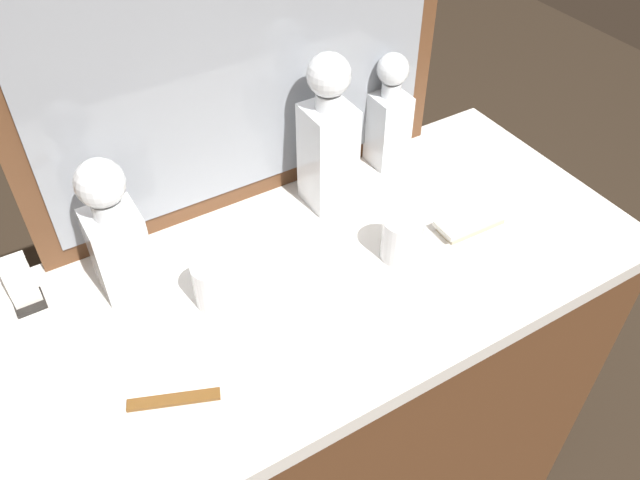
{
  "coord_description": "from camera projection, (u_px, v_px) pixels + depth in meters",
  "views": [
    {
      "loc": [
        -0.42,
        -0.7,
        1.77
      ],
      "look_at": [
        0.0,
        0.0,
        1.01
      ],
      "focal_mm": 36.32,
      "sensor_mm": 36.0,
      "label": 1
    }
  ],
  "objects": [
    {
      "name": "dresser_mirror",
      "position": [
        239.0,
        35.0,
        1.1
      ],
      "size": [
        0.85,
        0.03,
        0.69
      ],
      "color": "brown",
      "rests_on": "dresser"
    },
    {
      "name": "crystal_decanter_center",
      "position": [
        116.0,
        240.0,
        1.07
      ],
      "size": [
        0.09,
        0.09,
        0.27
      ],
      "color": "white",
      "rests_on": "dresser"
    },
    {
      "name": "silver_brush_front",
      "position": [
        471.0,
        222.0,
        1.25
      ],
      "size": [
        0.14,
        0.06,
        0.02
      ],
      "color": "#B7A88C",
      "rests_on": "dresser"
    },
    {
      "name": "dresser",
      "position": [
        320.0,
        413.0,
        1.48
      ],
      "size": [
        1.22,
        0.57,
        0.93
      ],
      "color": "brown",
      "rests_on": "ground_plane"
    },
    {
      "name": "crystal_tumbler_right",
      "position": [
        402.0,
        240.0,
        1.17
      ],
      "size": [
        0.07,
        0.07,
        0.09
      ],
      "color": "white",
      "rests_on": "dresser"
    },
    {
      "name": "crystal_decanter_far_right",
      "position": [
        328.0,
        146.0,
        1.23
      ],
      "size": [
        0.09,
        0.09,
        0.32
      ],
      "color": "white",
      "rests_on": "dresser"
    },
    {
      "name": "napkin_holder",
      "position": [
        22.0,
        286.0,
        1.08
      ],
      "size": [
        0.05,
        0.05,
        0.11
      ],
      "color": "black",
      "rests_on": "dresser"
    },
    {
      "name": "tortoiseshell_comb",
      "position": [
        174.0,
        400.0,
        0.97
      ],
      "size": [
        0.14,
        0.07,
        0.01
      ],
      "color": "brown",
      "rests_on": "dresser"
    },
    {
      "name": "crystal_decanter_front",
      "position": [
        389.0,
        121.0,
        1.35
      ],
      "size": [
        0.07,
        0.07,
        0.25
      ],
      "color": "white",
      "rests_on": "dresser"
    },
    {
      "name": "crystal_tumbler_center",
      "position": [
        215.0,
        285.0,
        1.09
      ],
      "size": [
        0.07,
        0.07,
        0.09
      ],
      "color": "white",
      "rests_on": "dresser"
    }
  ]
}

